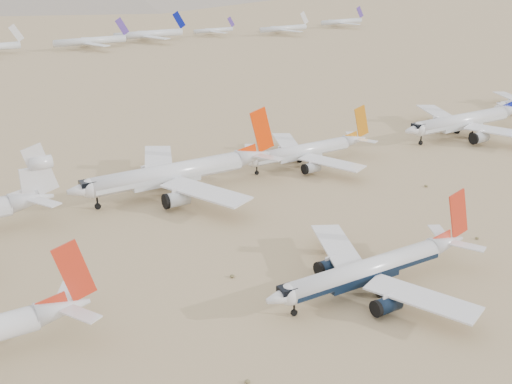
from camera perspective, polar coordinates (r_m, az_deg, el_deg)
ground at (r=132.80m, az=12.62°, el=-6.72°), size 7000.00×7000.00×0.00m
main_airliner at (r=122.72m, az=10.47°, el=-6.67°), size 45.56×44.50×16.08m
row2_navy_widebody at (r=227.54m, az=18.28°, el=6.06°), size 52.82×51.65×18.79m
row2_gold_tail at (r=188.13m, az=4.51°, el=3.69°), size 43.15×42.20×15.36m
row2_orange_tail at (r=167.20m, az=-7.00°, el=1.72°), size 54.90×53.71×19.58m
distant_storage_row at (r=403.51m, az=-21.68°, el=11.88°), size 535.21×58.78×15.85m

